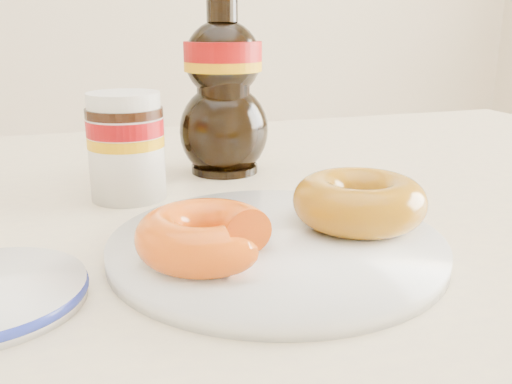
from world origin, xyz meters
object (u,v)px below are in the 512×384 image
object	(u,v)px
plate	(276,245)
dark_jar	(127,140)
dining_table	(203,290)
donut_bitten	(205,236)
nutella_jar	(126,142)
donut_whole	(359,201)
syrup_bottle	(223,85)

from	to	relation	value
plate	dark_jar	bearing A→B (deg)	106.56
plate	dark_jar	distance (m)	0.29
dining_table	donut_bitten	distance (m)	0.18
plate	dark_jar	world-z (taller)	dark_jar
plate	donut_bitten	distance (m)	0.07
donut_bitten	dark_jar	world-z (taller)	dark_jar
plate	nutella_jar	distance (m)	0.21
dark_jar	nutella_jar	bearing A→B (deg)	-96.03
donut_bitten	donut_whole	xyz separation A→B (m)	(0.14, 0.03, 0.00)
dining_table	donut_bitten	size ratio (longest dim) A/B	14.48
plate	syrup_bottle	xyz separation A→B (m)	(0.03, 0.25, 0.09)
donut_whole	nutella_jar	distance (m)	0.24
plate	nutella_jar	bearing A→B (deg)	116.52
donut_bitten	syrup_bottle	xyz separation A→B (m)	(0.09, 0.27, 0.07)
dark_jar	donut_whole	bearing A→B (deg)	-59.44
dining_table	syrup_bottle	distance (m)	0.24
donut_bitten	dark_jar	size ratio (longest dim) A/B	1.14
plate	syrup_bottle	bearing A→B (deg)	83.67
donut_whole	dark_jar	size ratio (longest dim) A/B	1.28
dining_table	nutella_jar	xyz separation A→B (m)	(-0.06, 0.06, 0.14)
nutella_jar	dark_jar	xyz separation A→B (m)	(0.01, 0.09, -0.02)
dining_table	donut_whole	xyz separation A→B (m)	(0.11, -0.11, 0.12)
nutella_jar	syrup_bottle	xyz separation A→B (m)	(0.12, 0.07, 0.04)
donut_bitten	dark_jar	distance (m)	0.30
plate	syrup_bottle	size ratio (longest dim) A/B	1.26
syrup_bottle	dark_jar	bearing A→B (deg)	169.19
donut_bitten	plate	bearing A→B (deg)	19.27
nutella_jar	dining_table	bearing A→B (deg)	-46.89
donut_whole	nutella_jar	xyz separation A→B (m)	(-0.17, 0.17, 0.03)
donut_bitten	syrup_bottle	distance (m)	0.30
plate	donut_whole	xyz separation A→B (m)	(0.07, 0.01, 0.03)
syrup_bottle	dark_jar	distance (m)	0.13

